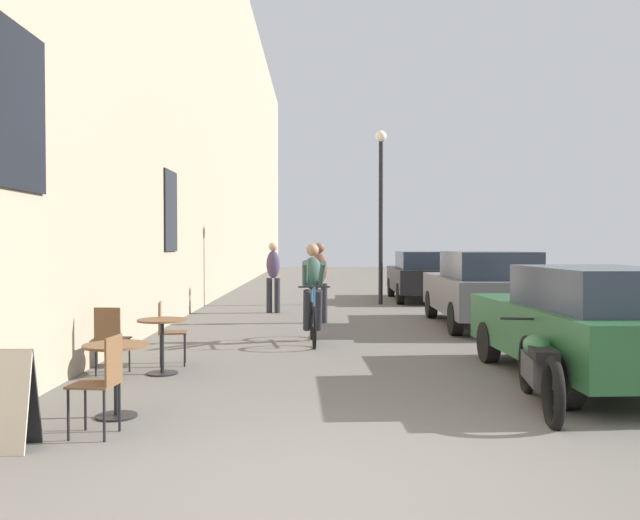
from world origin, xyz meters
name	(u,v)px	position (x,y,z in m)	size (l,w,h in m)	color
ground_plane	(331,488)	(0.00, 0.00, 0.00)	(88.00, 88.00, 0.00)	#5B5954
building_facade_left	(198,75)	(-3.45, 14.00, 6.48)	(0.54, 68.00, 12.97)	tan
cafe_table_near	(116,364)	(-2.07, 1.88, 0.52)	(0.64, 0.64, 0.72)	black
cafe_chair_near_toward_street	(102,378)	(-1.99, 1.24, 0.52)	(0.42, 0.42, 0.89)	black
cafe_table_mid	(162,334)	(-2.12, 4.00, 0.52)	(0.64, 0.64, 0.72)	black
cafe_chair_mid_toward_street	(168,328)	(-2.20, 4.64, 0.52)	(0.44, 0.44, 0.89)	black
cafe_chair_mid_toward_wall	(110,335)	(-2.77, 3.92, 0.52)	(0.41, 0.41, 0.89)	black
sandwich_board_sign	(0,399)	(-2.72, 0.88, 0.42)	(0.55, 0.37, 0.84)	black
cyclist_on_bicycle	(313,296)	(-0.17, 6.74, 0.81)	(0.52, 1.76, 1.74)	black
pedestrian_near	(320,278)	(-0.04, 9.52, 0.98)	(0.35, 0.25, 1.74)	#26262D
pedestrian_mid	(273,273)	(-1.17, 11.60, 0.99)	(0.36, 0.26, 1.75)	#26262D
street_lamp	(381,194)	(1.71, 13.90, 3.11)	(0.32, 0.32, 4.90)	black
parked_car_nearest	(586,323)	(3.18, 3.40, 0.74)	(1.82, 4.08, 1.43)	#23512D
parked_car_second	(483,288)	(3.33, 8.87, 0.80)	(1.92, 4.40, 1.55)	#595960
parked_car_third	(422,275)	(3.08, 15.14, 0.77)	(1.83, 4.20, 1.48)	black
parked_motorcycle	(539,368)	(2.21, 2.25, 0.40)	(0.62, 2.14, 0.92)	black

